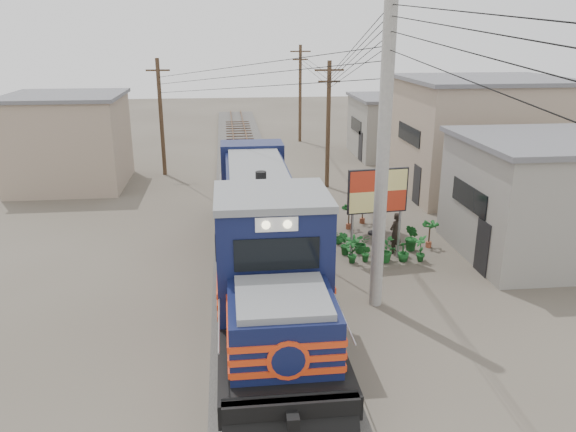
{
  "coord_description": "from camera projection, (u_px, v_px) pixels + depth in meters",
  "views": [
    {
      "loc": [
        -1.18,
        -16.62,
        8.5
      ],
      "look_at": [
        0.95,
        2.31,
        2.2
      ],
      "focal_mm": 35.0,
      "sensor_mm": 36.0,
      "label": 1
    }
  ],
  "objects": [
    {
      "name": "ballast",
      "position": [
        252.0,
        209.0,
        27.89
      ],
      "size": [
        3.6,
        70.0,
        0.16
      ],
      "primitive_type": "cube",
      "color": "#595651",
      "rests_on": "ground"
    },
    {
      "name": "track",
      "position": [
        252.0,
        205.0,
        27.83
      ],
      "size": [
        1.15,
        70.0,
        0.12
      ],
      "color": "#51331E",
      "rests_on": "ground"
    },
    {
      "name": "plant_nursery",
      "position": [
        379.0,
        245.0,
        22.1
      ],
      "size": [
        3.38,
        2.85,
        1.14
      ],
      "color": "#17531E",
      "rests_on": "ground"
    },
    {
      "name": "shophouse_back",
      "position": [
        398.0,
        126.0,
        39.74
      ],
      "size": [
        6.3,
        6.3,
        4.2
      ],
      "color": "gray",
      "rests_on": "ground"
    },
    {
      "name": "wooden_pole_left",
      "position": [
        161.0,
        115.0,
        33.78
      ],
      "size": [
        1.6,
        0.24,
        7.0
      ],
      "color": "#4C3826",
      "rests_on": "ground"
    },
    {
      "name": "locomotive",
      "position": [
        263.0,
        232.0,
        19.54
      ],
      "size": [
        3.14,
        17.1,
        4.24
      ],
      "color": "black",
      "rests_on": "ground"
    },
    {
      "name": "vendor",
      "position": [
        395.0,
        233.0,
        22.34
      ],
      "size": [
        0.74,
        0.68,
        1.69
      ],
      "primitive_type": "imported",
      "rotation": [
        0.0,
        0.0,
        3.74
      ],
      "color": "black",
      "rests_on": "ground"
    },
    {
      "name": "billboard",
      "position": [
        378.0,
        193.0,
        21.07
      ],
      "size": [
        2.36,
        0.38,
        3.64
      ],
      "rotation": [
        0.0,
        0.0,
        0.11
      ],
      "color": "#99999E",
      "rests_on": "ground"
    },
    {
      "name": "wooden_pole_far",
      "position": [
        300.0,
        92.0,
        44.17
      ],
      "size": [
        1.6,
        0.24,
        7.5
      ],
      "color": "#4C3826",
      "rests_on": "ground"
    },
    {
      "name": "ground",
      "position": [
        267.0,
        302.0,
        18.48
      ],
      "size": [
        120.0,
        120.0,
        0.0
      ],
      "primitive_type": "plane",
      "color": "#473F35",
      "rests_on": "ground"
    },
    {
      "name": "shophouse_front",
      "position": [
        556.0,
        197.0,
        21.79
      ],
      "size": [
        7.35,
        6.3,
        4.7
      ],
      "color": "gray",
      "rests_on": "ground"
    },
    {
      "name": "shophouse_left",
      "position": [
        69.0,
        140.0,
        31.69
      ],
      "size": [
        6.3,
        6.3,
        5.2
      ],
      "color": "gray",
      "rests_on": "ground"
    },
    {
      "name": "shophouse_mid",
      "position": [
        481.0,
        136.0,
        30.15
      ],
      "size": [
        8.4,
        7.35,
        6.2
      ],
      "color": "gray",
      "rests_on": "ground"
    },
    {
      "name": "utility_pole_main",
      "position": [
        383.0,
        154.0,
        16.81
      ],
      "size": [
        0.4,
        0.4,
        10.0
      ],
      "color": "#9E9B93",
      "rests_on": "ground"
    },
    {
      "name": "market_umbrella",
      "position": [
        376.0,
        184.0,
        23.97
      ],
      "size": [
        2.7,
        2.7,
        2.6
      ],
      "rotation": [
        0.0,
        0.0,
        0.15
      ],
      "color": "black",
      "rests_on": "ground"
    },
    {
      "name": "wooden_pole_mid",
      "position": [
        328.0,
        123.0,
        31.01
      ],
      "size": [
        1.6,
        0.24,
        7.0
      ],
      "color": "#4C3826",
      "rests_on": "ground"
    },
    {
      "name": "power_lines",
      "position": [
        247.0,
        54.0,
        24.1
      ],
      "size": [
        9.65,
        19.0,
        3.3
      ],
      "color": "black",
      "rests_on": "ground"
    }
  ]
}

